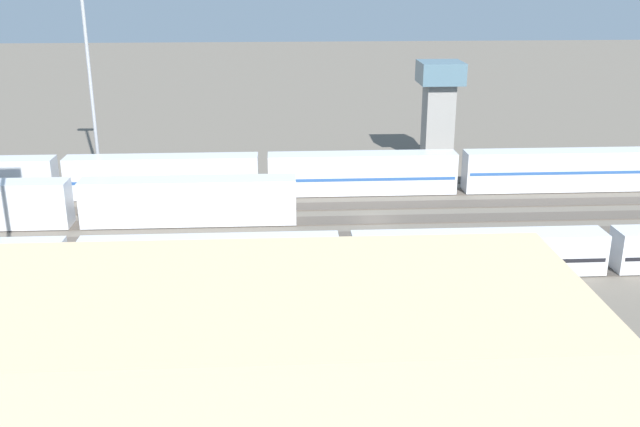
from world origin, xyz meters
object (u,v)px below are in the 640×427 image
object	(u,v)px
train_on_track_3	(75,203)
control_tower	(439,104)
train_on_track_6	(455,253)
maintenance_shed	(266,361)
light_mast_0	(85,29)
train_on_track_1	(362,173)

from	to	relation	value
train_on_track_3	control_tower	world-z (taller)	control_tower
train_on_track_6	maintenance_shed	xyz separation A→B (m)	(16.70, 22.35, 2.58)
light_mast_0	maintenance_shed	bearing A→B (deg)	112.31
maintenance_shed	control_tower	size ratio (longest dim) A/B	2.62
train_on_track_6	maintenance_shed	size ratio (longest dim) A/B	3.09
train_on_track_3	train_on_track_6	size ratio (longest dim) A/B	0.41
maintenance_shed	train_on_track_3	bearing A→B (deg)	-60.75
control_tower	train_on_track_1	bearing A→B (deg)	50.41
train_on_track_1	train_on_track_6	distance (m)	25.63
maintenance_shed	control_tower	world-z (taller)	control_tower
train_on_track_1	train_on_track_3	bearing A→B (deg)	17.35
maintenance_shed	control_tower	xyz separation A→B (m)	(-23.52, -62.39, 3.63)
train_on_track_3	control_tower	distance (m)	51.32
train_on_track_1	train_on_track_6	size ratio (longest dim) A/B	1.04
train_on_track_6	control_tower	xyz separation A→B (m)	(-6.82, -40.04, 6.21)
train_on_track_3	control_tower	size ratio (longest dim) A/B	3.33
train_on_track_6	train_on_track_1	bearing A→B (deg)	-77.35
light_mast_0	control_tower	world-z (taller)	light_mast_0
train_on_track_1	train_on_track_3	world-z (taller)	same
train_on_track_6	control_tower	bearing A→B (deg)	-99.67
train_on_track_1	train_on_track_6	bearing A→B (deg)	102.65
train_on_track_1	control_tower	world-z (taller)	control_tower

